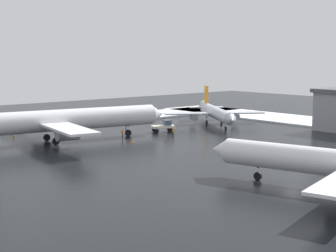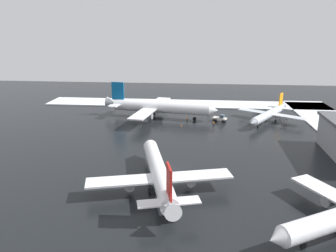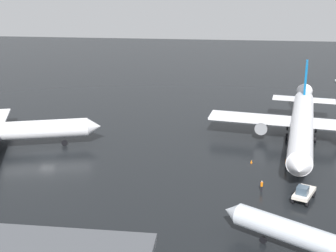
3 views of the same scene
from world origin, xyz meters
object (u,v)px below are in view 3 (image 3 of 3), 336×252
Objects in this scene: airplane_parked_starboard at (0,131)px; ground_crew_near_tug at (262,185)px; ground_crew_mid_apron at (286,163)px; pushback_tug at (304,193)px; airplane_distant_tail at (302,125)px; traffic_cone_mid_line at (251,162)px.

ground_crew_near_tug is (44.14, -12.50, -2.36)m from airplane_parked_starboard.
airplane_parked_starboard is 48.91m from ground_crew_mid_apron.
ground_crew_near_tug is (-5.57, 2.44, -0.31)m from pushback_tug.
airplane_distant_tail is 13.18m from traffic_cone_mid_line.
ground_crew_near_tug is (-8.32, -19.15, -3.05)m from airplane_distant_tail.
ground_crew_mid_apron is 3.11× the size of traffic_cone_mid_line.
ground_crew_near_tug is at bearing -13.89° from airplane_distant_tail.
airplane_parked_starboard is 45.94m from ground_crew_near_tug.
ground_crew_mid_apron is 5.69m from traffic_cone_mid_line.
pushback_tug is 9.27× the size of traffic_cone_mid_line.
airplane_distant_tail is 21.10m from ground_crew_near_tug.
airplane_distant_tail is 52.88m from airplane_parked_starboard.
pushback_tug reaches higher than ground_crew_near_tug.
airplane_distant_tail reaches higher than traffic_cone_mid_line.
pushback_tug is at bearing 2.35° from airplane_distant_tail.
airplane_parked_starboard is at bearing 118.76° from ground_crew_near_tug.
ground_crew_mid_apron is 9.91m from ground_crew_near_tug.
airplane_parked_starboard is 43.46m from traffic_cone_mid_line.
ground_crew_near_tug reaches higher than traffic_cone_mid_line.
ground_crew_mid_apron is at bearing -19.09° from airplane_parked_starboard.
traffic_cone_mid_line is at bearing -17.47° from airplane_parked_starboard.
ground_crew_mid_apron is at bearing -16.88° from traffic_cone_mid_line.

